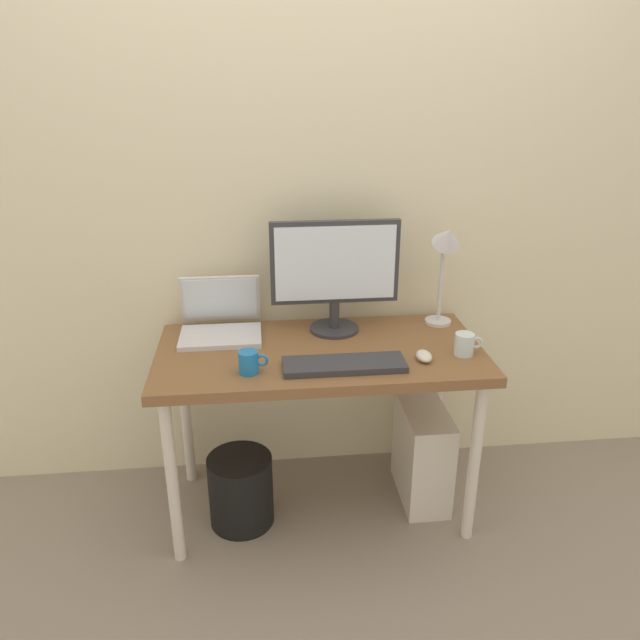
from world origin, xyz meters
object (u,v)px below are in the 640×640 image
computer_tower (422,454)px  coffee_mug (249,362)px  desk_lamp (446,252)px  monitor (335,270)px  desk (320,367)px  mouse (424,356)px  wastebasket (241,490)px  keyboard (344,365)px  glass_cup (465,344)px  laptop (221,320)px

computer_tower → coffee_mug: bearing=-164.7°
desk_lamp → monitor: bearing=-179.9°
desk → monitor: size_ratio=2.44×
mouse → wastebasket: mouse is taller
computer_tower → mouse: bearing=-114.0°
coffee_mug → computer_tower: size_ratio=0.25×
monitor → keyboard: 0.42m
desk_lamp → computer_tower: 0.86m
keyboard → coffee_mug: bearing=-179.6°
keyboard → wastebasket: 0.73m
keyboard → coffee_mug: size_ratio=4.16×
keyboard → wastebasket: size_ratio=1.47×
glass_cup → mouse: bearing=-168.7°
coffee_mug → computer_tower: coffee_mug is taller
monitor → glass_cup: monitor is taller
keyboard → glass_cup: glass_cup is taller
computer_tower → wastebasket: bearing=-173.7°
desk → desk_lamp: (0.52, 0.17, 0.39)m
monitor → keyboard: size_ratio=1.16×
laptop → desk_lamp: desk_lamp is taller
desk_lamp → mouse: (-0.15, -0.31, -0.30)m
desk → coffee_mug: size_ratio=11.75×
laptop → wastebasket: (0.05, -0.25, -0.64)m
monitor → mouse: 0.49m
mouse → computer_tower: bearing=66.0°
coffee_mug → monitor: bearing=44.8°
mouse → wastebasket: (-0.70, 0.08, -0.60)m
monitor → computer_tower: monitor is taller
laptop → glass_cup: laptop is taller
desk_lamp → mouse: 0.46m
laptop → computer_tower: laptop is taller
laptop → computer_tower: 1.02m
keyboard → mouse: (0.30, 0.03, 0.01)m
coffee_mug → wastebasket: 0.64m
coffee_mug → wastebasket: coffee_mug is taller
glass_cup → computer_tower: size_ratio=0.26×
wastebasket → laptop: bearing=101.8°
glass_cup → wastebasket: glass_cup is taller
keyboard → computer_tower: size_ratio=1.05×
keyboard → laptop: bearing=141.4°
keyboard → computer_tower: keyboard is taller
coffee_mug → wastebasket: bearing=119.0°
coffee_mug → glass_cup: 0.80m
monitor → laptop: bearing=177.6°
desk → mouse: 0.40m
laptop → coffee_mug: bearing=-72.6°
desk_lamp → glass_cup: bearing=-87.8°
keyboard → glass_cup: (0.46, 0.06, 0.03)m
desk_lamp → coffee_mug: bearing=-156.5°
mouse → glass_cup: glass_cup is taller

